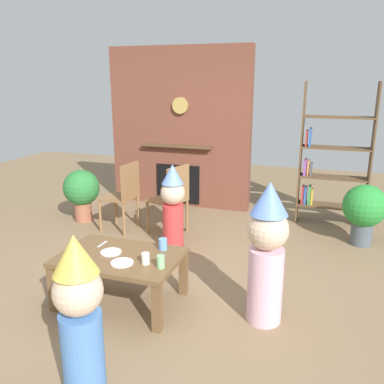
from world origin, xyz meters
name	(u,v)px	position (x,y,z in m)	size (l,w,h in m)	color
ground_plane	(164,288)	(0.00, 0.00, 0.00)	(12.00, 12.00, 0.00)	#846B4C
brick_fireplace_feature	(180,129)	(-0.79, 2.60, 1.19)	(2.20, 0.28, 2.40)	brown
bookshelf	(329,163)	(1.41, 2.40, 0.85)	(0.90, 0.28, 1.90)	brown
coffee_table	(120,262)	(-0.26, -0.34, 0.38)	(1.05, 0.70, 0.45)	brown
paper_cup_near_left	(163,244)	(0.05, -0.11, 0.50)	(0.08, 0.08, 0.10)	#669EE0
paper_cup_near_right	(146,259)	(0.03, -0.43, 0.50)	(0.07, 0.07, 0.10)	silver
paper_cup_center	(161,262)	(0.17, -0.45, 0.50)	(0.06, 0.06, 0.11)	#8CD18C
paper_plate_front	(111,252)	(-0.36, -0.32, 0.46)	(0.18, 0.18, 0.01)	white
paper_plate_rear	(122,263)	(-0.17, -0.48, 0.46)	(0.19, 0.19, 0.01)	white
birthday_cake_slice	(83,258)	(-0.48, -0.57, 0.49)	(0.10, 0.10, 0.07)	pink
table_fork	(102,244)	(-0.53, -0.18, 0.45)	(0.15, 0.02, 0.01)	silver
child_with_cone_hat	(80,315)	(0.05, -1.40, 0.57)	(0.30, 0.30, 1.08)	#4C7FC6
child_in_pink	(267,250)	(0.98, -0.22, 0.62)	(0.33, 0.33, 1.18)	#EAB2C6
child_by_the_chairs	(173,205)	(-0.25, 0.91, 0.53)	(0.28, 0.28, 1.01)	#D13838
dining_chair_left	(125,193)	(-1.06, 1.26, 0.51)	(0.43, 0.43, 0.90)	olive
dining_chair_middle	(173,196)	(-0.42, 1.33, 0.51)	(0.51, 0.51, 0.90)	olive
potted_plant_tall	(364,209)	(1.85, 1.74, 0.45)	(0.50, 0.50, 0.74)	#4C5660
potted_plant_short	(82,190)	(-1.80, 1.41, 0.44)	(0.50, 0.50, 0.73)	#9E5B42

